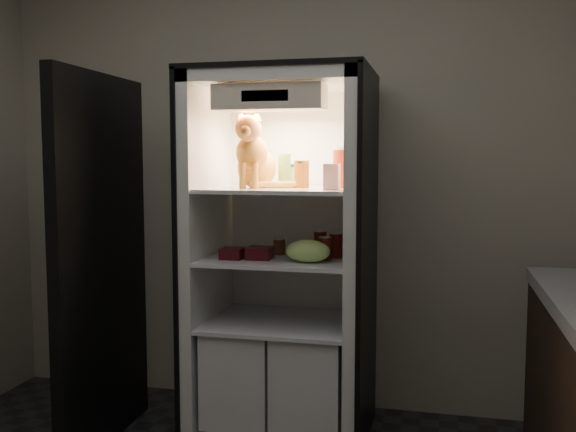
# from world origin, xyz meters

# --- Properties ---
(room_shell) EXTENTS (3.60, 3.60, 3.60)m
(room_shell) POSITION_xyz_m (0.00, 0.00, 1.62)
(room_shell) COLOR white
(room_shell) RESTS_ON floor
(refrigerator) EXTENTS (0.90, 0.72, 1.88)m
(refrigerator) POSITION_xyz_m (0.00, 1.38, 0.79)
(refrigerator) COLOR white
(refrigerator) RESTS_ON floor
(fridge_door) EXTENTS (0.09, 0.87, 1.85)m
(fridge_door) POSITION_xyz_m (-0.85, 1.04, 0.91)
(fridge_door) COLOR black
(fridge_door) RESTS_ON floor
(tabby_cat) EXTENTS (0.32, 0.37, 0.39)m
(tabby_cat) POSITION_xyz_m (-0.13, 1.29, 1.43)
(tabby_cat) COLOR orange
(tabby_cat) RESTS_ON refrigerator
(parmesan_shaker) EXTENTS (0.07, 0.07, 0.17)m
(parmesan_shaker) POSITION_xyz_m (-0.00, 1.40, 1.38)
(parmesan_shaker) COLOR #227D38
(parmesan_shaker) RESTS_ON refrigerator
(mayo_tub) EXTENTS (0.08, 0.08, 0.12)m
(mayo_tub) POSITION_xyz_m (0.05, 1.48, 1.35)
(mayo_tub) COLOR white
(mayo_tub) RESTS_ON refrigerator
(salsa_jar) EXTENTS (0.08, 0.08, 0.14)m
(salsa_jar) POSITION_xyz_m (0.10, 1.33, 1.36)
(salsa_jar) COLOR maroon
(salsa_jar) RESTS_ON refrigerator
(pepper_jar) EXTENTS (0.12, 0.12, 0.21)m
(pepper_jar) POSITION_xyz_m (0.32, 1.38, 1.39)
(pepper_jar) COLOR #AA3316
(pepper_jar) RESTS_ON refrigerator
(cream_carton) EXTENTS (0.07, 0.07, 0.12)m
(cream_carton) POSITION_xyz_m (0.29, 1.16, 1.35)
(cream_carton) COLOR white
(cream_carton) RESTS_ON refrigerator
(soda_can_a) EXTENTS (0.07, 0.07, 0.13)m
(soda_can_a) POSITION_xyz_m (0.19, 1.42, 1.00)
(soda_can_a) COLOR black
(soda_can_a) RESTS_ON refrigerator
(soda_can_b) EXTENTS (0.07, 0.07, 0.12)m
(soda_can_b) POSITION_xyz_m (0.28, 1.36, 1.00)
(soda_can_b) COLOR black
(soda_can_b) RESTS_ON refrigerator
(soda_can_c) EXTENTS (0.06, 0.06, 0.11)m
(soda_can_c) POSITION_xyz_m (0.24, 1.26, 1.00)
(soda_can_c) COLOR black
(soda_can_c) RESTS_ON refrigerator
(condiment_jar) EXTENTS (0.06, 0.06, 0.09)m
(condiment_jar) POSITION_xyz_m (-0.02, 1.38, 0.98)
(condiment_jar) COLOR brown
(condiment_jar) RESTS_ON refrigerator
(grape_bag) EXTENTS (0.22, 0.16, 0.11)m
(grape_bag) POSITION_xyz_m (0.17, 1.18, 0.99)
(grape_bag) COLOR #92C35B
(grape_bag) RESTS_ON refrigerator
(berry_box_left) EXTENTS (0.11, 0.11, 0.05)m
(berry_box_left) POSITION_xyz_m (-0.22, 1.19, 0.97)
(berry_box_left) COLOR #550E13
(berry_box_left) RESTS_ON refrigerator
(berry_box_right) EXTENTS (0.12, 0.12, 0.06)m
(berry_box_right) POSITION_xyz_m (-0.08, 1.21, 0.97)
(berry_box_right) COLOR #550E13
(berry_box_right) RESTS_ON refrigerator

